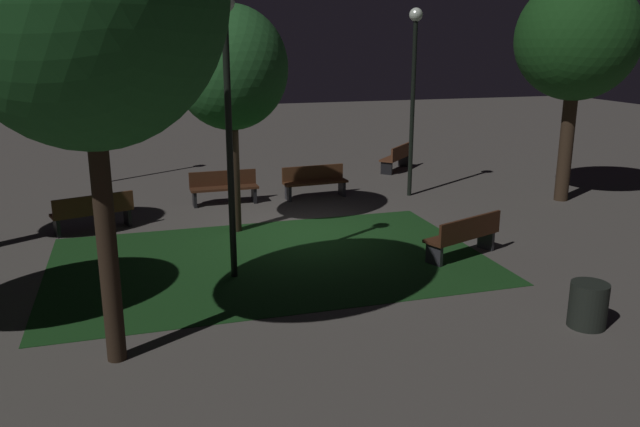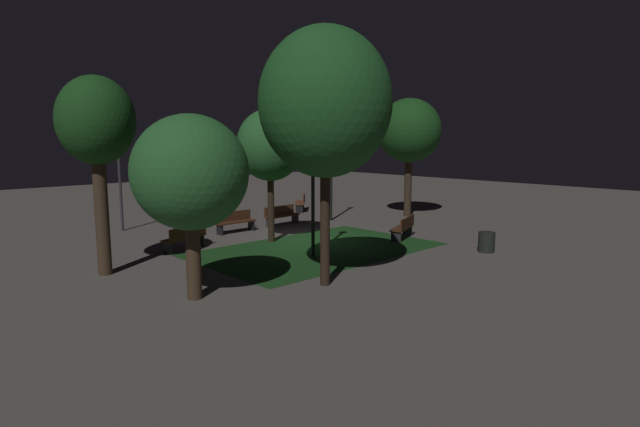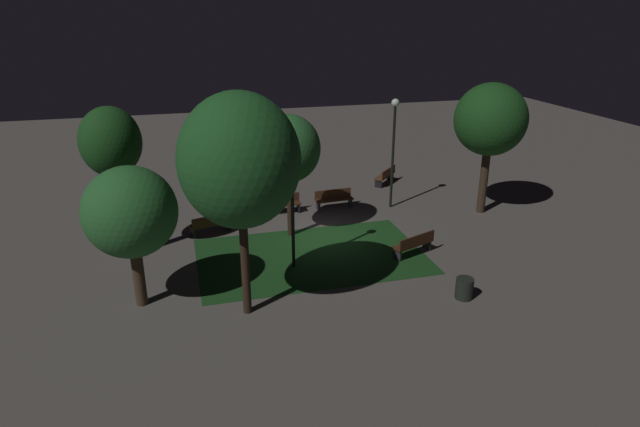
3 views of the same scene
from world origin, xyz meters
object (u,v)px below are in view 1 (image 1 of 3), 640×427
bench_back_row (315,181)px  bench_path_side (224,186)px  lamp_post_near_wall (414,73)px  tree_near_wall (230,69)px  trash_bin (588,305)px  lamp_post_plaza_east (93,88)px  lamp_post_path_center (227,93)px  bench_front_right (465,235)px  bench_by_lamp (398,156)px  bench_lawn_edge (93,211)px  tree_left_canopy (577,40)px

bench_back_row → bench_path_side: (2.53, -0.00, 0.00)m
bench_back_row → lamp_post_near_wall: lamp_post_near_wall is taller
tree_near_wall → trash_bin: size_ratio=7.13×
lamp_post_plaza_east → lamp_post_path_center: bearing=106.1°
lamp_post_near_wall → lamp_post_path_center: size_ratio=1.01×
bench_front_right → lamp_post_near_wall: lamp_post_near_wall is taller
tree_near_wall → bench_front_right: bearing=142.4°
bench_back_row → tree_near_wall: 4.90m
tree_near_wall → lamp_post_near_wall: bearing=-158.6°
bench_back_row → bench_path_side: bearing=-0.0°
tree_near_wall → trash_bin: bearing=123.4°
bench_path_side → lamp_post_path_center: 6.28m
lamp_post_plaza_east → trash_bin: (-7.52, 12.88, -2.54)m
bench_by_lamp → lamp_post_path_center: size_ratio=0.32×
lamp_post_near_wall → trash_bin: lamp_post_near_wall is taller
bench_lawn_edge → tree_near_wall: 4.57m
tree_left_canopy → trash_bin: size_ratio=8.34×
lamp_post_plaza_east → trash_bin: bearing=120.3°
bench_back_row → tree_left_canopy: tree_left_canopy is taller
bench_back_row → bench_front_right: 5.98m
tree_left_canopy → lamp_post_path_center: bearing=18.9°
bench_lawn_edge → tree_left_canopy: (-12.22, 0.54, 3.79)m
bench_front_right → tree_left_canopy: bearing=-144.4°
bench_back_row → lamp_post_path_center: size_ratio=0.36×
bench_lawn_edge → tree_near_wall: bearing=163.8°
bench_by_lamp → lamp_post_near_wall: size_ratio=0.32×
bench_path_side → lamp_post_plaza_east: lamp_post_plaza_east is taller
lamp_post_near_wall → bench_path_side: bearing=-6.0°
tree_left_canopy → bench_path_side: bearing=-14.0°
tree_near_wall → lamp_post_near_wall: lamp_post_near_wall is taller
bench_path_side → lamp_post_path_center: size_ratio=0.36×
tree_left_canopy → trash_bin: 9.29m
bench_back_row → bench_lawn_edge: same height
lamp_post_plaza_east → bench_path_side: bearing=131.8°
bench_by_lamp → lamp_post_path_center: 11.24m
bench_front_right → lamp_post_plaza_east: size_ratio=0.44×
bench_lawn_edge → lamp_post_plaza_east: 5.89m
bench_path_side → bench_front_right: bearing=124.7°
tree_near_wall → trash_bin: (-4.35, 6.60, -3.32)m
lamp_post_near_wall → lamp_post_path_center: lamp_post_near_wall is taller
lamp_post_plaza_east → trash_bin: size_ratio=5.96×
bench_by_lamp → lamp_post_plaza_east: size_ratio=0.39×
trash_bin → bench_path_side: bearing=-65.3°
tree_left_canopy → tree_near_wall: bearing=2.4°
lamp_post_path_center → lamp_post_near_wall: bearing=-139.4°
bench_path_side → bench_by_lamp: same height
lamp_post_plaza_east → tree_near_wall: bearing=116.7°
bench_path_side → trash_bin: 10.15m
bench_lawn_edge → lamp_post_near_wall: size_ratio=0.36×
lamp_post_plaza_east → bench_lawn_edge: bearing=90.2°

